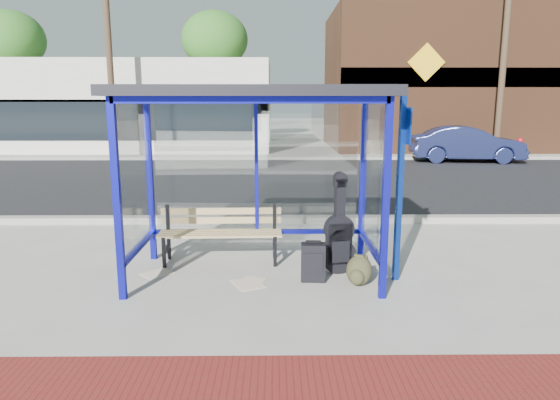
{
  "coord_description": "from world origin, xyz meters",
  "views": [
    {
      "loc": [
        0.26,
        -6.21,
        2.25
      ],
      "look_at": [
        0.33,
        0.2,
        0.97
      ],
      "focal_mm": 32.0,
      "sensor_mm": 36.0,
      "label": 1
    }
  ],
  "objects_px": {
    "bench": "(221,230)",
    "backpack": "(359,271)",
    "fire_hydrant": "(520,147)",
    "guitar_bag": "(339,239)",
    "parked_car": "(467,144)",
    "suitcase": "(313,262)"
  },
  "relations": [
    {
      "from": "bench",
      "to": "backpack",
      "type": "height_order",
      "value": "bench"
    },
    {
      "from": "backpack",
      "to": "fire_hydrant",
      "type": "height_order",
      "value": "fire_hydrant"
    },
    {
      "from": "guitar_bag",
      "to": "parked_car",
      "type": "relative_size",
      "value": 0.32
    },
    {
      "from": "backpack",
      "to": "parked_car",
      "type": "relative_size",
      "value": 0.1
    },
    {
      "from": "bench",
      "to": "backpack",
      "type": "bearing_deg",
      "value": -29.49
    },
    {
      "from": "guitar_bag",
      "to": "parked_car",
      "type": "distance_m",
      "value": 13.72
    },
    {
      "from": "guitar_bag",
      "to": "backpack",
      "type": "height_order",
      "value": "guitar_bag"
    },
    {
      "from": "bench",
      "to": "parked_car",
      "type": "xyz_separation_m",
      "value": [
        7.91,
        11.7,
        0.21
      ]
    },
    {
      "from": "guitar_bag",
      "to": "suitcase",
      "type": "distance_m",
      "value": 0.52
    },
    {
      "from": "backpack",
      "to": "fire_hydrant",
      "type": "bearing_deg",
      "value": 80.43
    },
    {
      "from": "parked_car",
      "to": "fire_hydrant",
      "type": "bearing_deg",
      "value": -55.68
    },
    {
      "from": "parked_car",
      "to": "fire_hydrant",
      "type": "relative_size",
      "value": 5.04
    },
    {
      "from": "bench",
      "to": "suitcase",
      "type": "xyz_separation_m",
      "value": [
        1.25,
        -0.8,
        -0.21
      ]
    },
    {
      "from": "guitar_bag",
      "to": "suitcase",
      "type": "bearing_deg",
      "value": -151.46
    },
    {
      "from": "suitcase",
      "to": "parked_car",
      "type": "bearing_deg",
      "value": 65.02
    },
    {
      "from": "bench",
      "to": "guitar_bag",
      "type": "distance_m",
      "value": 1.68
    },
    {
      "from": "guitar_bag",
      "to": "parked_car",
      "type": "height_order",
      "value": "parked_car"
    },
    {
      "from": "suitcase",
      "to": "backpack",
      "type": "relative_size",
      "value": 1.38
    },
    {
      "from": "bench",
      "to": "fire_hydrant",
      "type": "distance_m",
      "value": 16.91
    },
    {
      "from": "guitar_bag",
      "to": "suitcase",
      "type": "xyz_separation_m",
      "value": [
        -0.36,
        -0.31,
        -0.22
      ]
    },
    {
      "from": "backpack",
      "to": "parked_car",
      "type": "height_order",
      "value": "parked_car"
    },
    {
      "from": "suitcase",
      "to": "fire_hydrant",
      "type": "xyz_separation_m",
      "value": [
        9.37,
        13.97,
        0.19
      ]
    }
  ]
}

